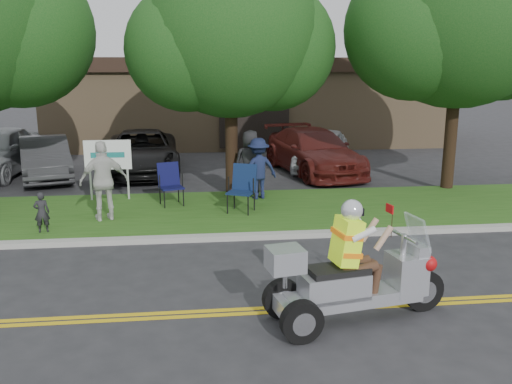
{
  "coord_description": "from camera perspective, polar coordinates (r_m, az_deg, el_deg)",
  "views": [
    {
      "loc": [
        -0.53,
        -8.24,
        3.78
      ],
      "look_at": [
        0.63,
        2.0,
        1.31
      ],
      "focal_mm": 38.0,
      "sensor_mm": 36.0,
      "label": 1
    }
  ],
  "objects": [
    {
      "name": "ground",
      "position": [
        9.08,
        -2.56,
        -11.15
      ],
      "size": [
        120.0,
        120.0,
        0.0
      ],
      "primitive_type": "plane",
      "color": "#28282B",
      "rests_on": "ground"
    },
    {
      "name": "centerline_near",
      "position": [
        8.55,
        -2.29,
        -12.73
      ],
      "size": [
        60.0,
        0.1,
        0.01
      ],
      "primitive_type": "cube",
      "color": "gold",
      "rests_on": "ground"
    },
    {
      "name": "centerline_far",
      "position": [
        8.7,
        -2.36,
        -12.26
      ],
      "size": [
        60.0,
        0.1,
        0.01
      ],
      "primitive_type": "cube",
      "color": "gold",
      "rests_on": "ground"
    },
    {
      "name": "curb",
      "position": [
        11.9,
        -3.57,
        -4.78
      ],
      "size": [
        60.0,
        0.25,
        0.12
      ],
      "primitive_type": "cube",
      "color": "#A8A89E",
      "rests_on": "ground"
    },
    {
      "name": "grass_verge",
      "position": [
        13.95,
        -4.02,
        -2.05
      ],
      "size": [
        60.0,
        4.0,
        0.1
      ],
      "primitive_type": "cube",
      "color": "#255416",
      "rests_on": "ground"
    },
    {
      "name": "commercial_building",
      "position": [
        27.39,
        -1.13,
        9.75
      ],
      "size": [
        18.0,
        8.2,
        4.0
      ],
      "color": "#9E7F5B",
      "rests_on": "ground"
    },
    {
      "name": "tree_mid",
      "position": [
        15.52,
        -2.52,
        15.86
      ],
      "size": [
        5.88,
        4.8,
        7.05
      ],
      "color": "#332114",
      "rests_on": "ground"
    },
    {
      "name": "tree_right",
      "position": [
        17.1,
        20.88,
        16.8
      ],
      "size": [
        6.86,
        5.6,
        8.07
      ],
      "color": "#332114",
      "rests_on": "ground"
    },
    {
      "name": "business_sign",
      "position": [
        15.24,
        -15.32,
        3.45
      ],
      "size": [
        1.25,
        0.06,
        1.75
      ],
      "color": "silver",
      "rests_on": "ground"
    },
    {
      "name": "trike_scooter",
      "position": [
        8.22,
        10.01,
        -9.08
      ],
      "size": [
        2.87,
        1.17,
        1.88
      ],
      "rotation": [
        0.0,
        0.0,
        0.18
      ],
      "color": "black",
      "rests_on": "ground"
    },
    {
      "name": "lawn_chair_a",
      "position": [
        13.65,
        -1.4,
        0.73
      ],
      "size": [
        0.83,
        0.85,
        1.19
      ],
      "rotation": [
        0.0,
        0.0,
        -0.43
      ],
      "color": "black",
      "rests_on": "grass_verge"
    },
    {
      "name": "lawn_chair_b",
      "position": [
        14.5,
        -9.06,
        1.13
      ],
      "size": [
        0.74,
        0.75,
        1.1
      ],
      "rotation": [
        0.0,
        0.0,
        0.31
      ],
      "color": "black",
      "rests_on": "grass_verge"
    },
    {
      "name": "spectator_adult_right",
      "position": [
        13.3,
        -15.73,
        1.13
      ],
      "size": [
        1.2,
        0.79,
        1.9
      ],
      "primitive_type": "imported",
      "rotation": [
        0.0,
        0.0,
        3.46
      ],
      "color": "silver",
      "rests_on": "grass_verge"
    },
    {
      "name": "spectator_chair_a",
      "position": [
        14.89,
        0.24,
        2.49
      ],
      "size": [
        1.22,
        0.92,
        1.68
      ],
      "primitive_type": "imported",
      "rotation": [
        0.0,
        0.0,
        3.44
      ],
      "color": "#182044",
      "rests_on": "grass_verge"
    },
    {
      "name": "spectator_chair_b",
      "position": [
        15.33,
        -0.59,
        3.13
      ],
      "size": [
        0.91,
        0.59,
        1.85
      ],
      "primitive_type": "imported",
      "rotation": [
        0.0,
        0.0,
        3.14
      ],
      "color": "black",
      "rests_on": "grass_verge"
    },
    {
      "name": "child_left",
      "position": [
        12.87,
        -21.63,
        -1.99
      ],
      "size": [
        0.37,
        0.29,
        0.91
      ],
      "primitive_type": "imported",
      "rotation": [
        0.0,
        0.0,
        3.37
      ],
      "color": "#232326",
      "rests_on": "grass_verge"
    },
    {
      "name": "parked_car_left",
      "position": [
        19.27,
        -21.32,
        3.33
      ],
      "size": [
        2.65,
        4.48,
        1.39
      ],
      "primitive_type": "imported",
      "rotation": [
        0.0,
        0.0,
        0.3
      ],
      "color": "#343437",
      "rests_on": "ground"
    },
    {
      "name": "parked_car_mid",
      "position": [
        19.37,
        -11.91,
        4.15
      ],
      "size": [
        2.84,
        5.5,
        1.48
      ],
      "primitive_type": "imported",
      "rotation": [
        0.0,
        0.0,
        0.07
      ],
      "color": "black",
      "rests_on": "ground"
    },
    {
      "name": "parked_car_right",
      "position": [
        19.03,
        6.09,
        4.27
      ],
      "size": [
        3.2,
        5.62,
        1.53
      ],
      "primitive_type": "imported",
      "rotation": [
        0.0,
        0.0,
        0.21
      ],
      "color": "#551813",
      "rests_on": "ground"
    },
    {
      "name": "parked_car_far_right",
      "position": [
        19.72,
        6.95,
        4.47
      ],
      "size": [
        3.15,
        4.64,
        1.47
      ],
      "primitive_type": "imported",
      "rotation": [
        0.0,
        0.0,
        -0.36
      ],
      "color": "silver",
      "rests_on": "ground"
    }
  ]
}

